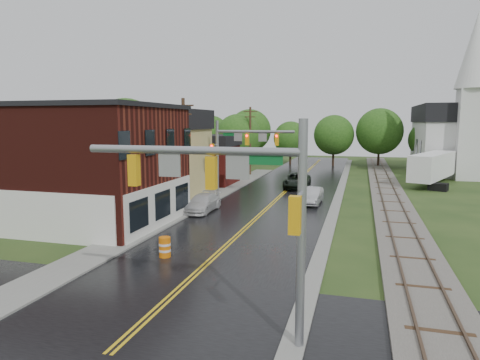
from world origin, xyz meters
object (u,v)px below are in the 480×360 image
at_px(sedan_silver, 312,196).
at_px(semi_trailer, 433,166).
at_px(utility_pole_b, 184,151).
at_px(suv_dark, 297,181).
at_px(tree_left_e, 239,138).
at_px(brick_building, 70,164).
at_px(construction_barrel, 165,247).
at_px(church, 459,131).
at_px(tree_left_b, 127,134).
at_px(traffic_signal_far, 239,145).
at_px(pickup_white, 202,203).
at_px(traffic_signal_near, 234,190).
at_px(tree_left_c, 188,142).
at_px(utility_pole_c, 250,140).
at_px(tree_left_a, 50,144).

distance_m(sedan_silver, semi_trailer, 19.13).
xyz_separation_m(utility_pole_b, suv_dark, (7.64, 12.53, -3.93)).
bearing_deg(tree_left_e, semi_trailer, -11.48).
distance_m(brick_building, construction_barrel, 12.08).
bearing_deg(construction_barrel, brick_building, 149.98).
relative_size(church, construction_barrel, 18.41).
xyz_separation_m(tree_left_b, sedan_silver, (21.17, -5.86, -4.99)).
bearing_deg(construction_barrel, traffic_signal_far, 93.12).
distance_m(utility_pole_b, pickup_white, 4.78).
xyz_separation_m(traffic_signal_near, tree_left_b, (-21.32, 29.90, 0.75)).
height_order(traffic_signal_near, tree_left_e, tree_left_e).
xyz_separation_m(church, tree_left_c, (-33.85, -13.84, -1.32)).
relative_size(church, semi_trailer, 1.78).
height_order(traffic_signal_near, suv_dark, traffic_signal_near).
bearing_deg(church, traffic_signal_far, -131.27).
height_order(sedan_silver, semi_trailer, semi_trailer).
height_order(church, sedan_silver, church).
bearing_deg(sedan_silver, utility_pole_b, -155.95).
height_order(traffic_signal_far, tree_left_b, tree_left_b).
bearing_deg(suv_dark, traffic_signal_far, -122.62).
distance_m(utility_pole_b, construction_barrel, 14.11).
height_order(utility_pole_c, tree_left_c, utility_pole_c).
height_order(tree_left_a, tree_left_e, tree_left_a).
xyz_separation_m(traffic_signal_far, tree_left_e, (-5.38, 18.90, -0.16)).
bearing_deg(sedan_silver, utility_pole_c, 121.69).
bearing_deg(traffic_signal_near, utility_pole_c, 103.74).
xyz_separation_m(utility_pole_c, construction_barrel, (4.30, -34.77, -4.18)).
xyz_separation_m(pickup_white, semi_trailer, (19.80, 20.47, 1.47)).
bearing_deg(utility_pole_b, sedan_silver, 21.75).
xyz_separation_m(tree_left_b, tree_left_e, (9.00, 14.00, -0.90)).
bearing_deg(suv_dark, tree_left_c, 157.10).
height_order(utility_pole_b, tree_left_b, tree_left_b).
bearing_deg(semi_trailer, construction_barrel, -118.99).
xyz_separation_m(traffic_signal_far, tree_left_a, (-16.38, -5.10, 0.14)).
distance_m(tree_left_a, pickup_white, 15.86).
distance_m(traffic_signal_far, utility_pole_b, 6.01).
relative_size(tree_left_c, sedan_silver, 1.73).
xyz_separation_m(traffic_signal_near, construction_barrel, (-5.97, 7.23, -4.43)).
distance_m(tree_left_e, pickup_white, 26.00).
distance_m(tree_left_c, semi_trailer, 29.08).
height_order(church, tree_left_c, church).
height_order(tree_left_e, sedan_silver, tree_left_e).
height_order(traffic_signal_far, sedan_silver, traffic_signal_far).
xyz_separation_m(traffic_signal_far, utility_pole_c, (-3.33, 17.00, -0.25)).
height_order(brick_building, church, church).
relative_size(traffic_signal_far, suv_dark, 1.29).
height_order(utility_pole_c, construction_barrel, utility_pole_c).
relative_size(utility_pole_c, sedan_silver, 2.04).
xyz_separation_m(brick_building, tree_left_e, (3.64, 30.90, 0.66)).
bearing_deg(traffic_signal_far, brick_building, -126.92).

